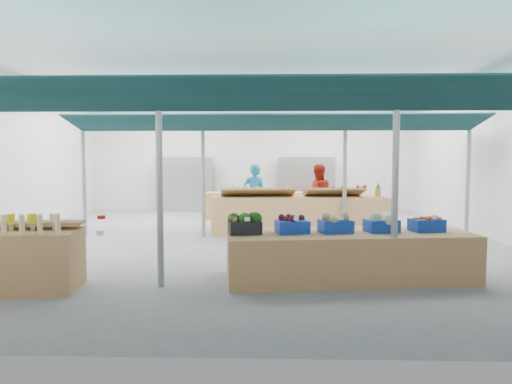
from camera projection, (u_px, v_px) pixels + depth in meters
floor at (242, 240)px, 10.89m from camera, size 13.00×13.00×0.00m
hall at (245, 133)px, 12.14m from camera, size 13.00×13.00×13.00m
pole_grid at (275, 165)px, 8.99m from camera, size 10.00×4.60×3.00m
awnings at (275, 116)px, 8.93m from camera, size 9.50×7.08×0.30m
back_shelving_left at (184, 185)px, 16.87m from camera, size 2.00×0.50×2.00m
back_shelving_right at (306, 185)px, 16.74m from camera, size 2.00×0.50×2.00m
bottle_shelf at (9, 258)px, 6.68m from camera, size 2.07×1.38×1.16m
veg_counter at (348, 255)px, 7.34m from camera, size 4.01×1.73×0.76m
fruit_counter at (299, 215)px, 11.91m from camera, size 4.56×1.30×0.97m
far_counter at (278, 205)px, 15.14m from camera, size 4.75×1.17×0.85m
crate_stack at (400, 256)px, 7.63m from camera, size 0.55×0.42×0.62m
vendor_left at (254, 196)px, 13.01m from camera, size 0.68×0.46×1.80m
vendor_right at (318, 196)px, 12.96m from camera, size 0.91×0.73×1.80m
crate_broccoli at (245, 224)px, 7.16m from camera, size 0.57×0.46×0.35m
crate_beets at (292, 225)px, 7.22m from camera, size 0.57×0.46×0.29m
crate_celeriac at (336, 223)px, 7.28m from camera, size 0.57×0.46×0.31m
crate_cabbage at (381, 222)px, 7.35m from camera, size 0.57×0.46×0.35m
crate_carrots at (427, 224)px, 7.42m from camera, size 0.57×0.46×0.29m
sparrow at (234, 219)px, 7.01m from camera, size 0.12×0.09×0.11m
pole_ribbon at (101, 219)px, 6.48m from camera, size 0.12×0.12×0.28m
apple_heap_yellow at (258, 190)px, 11.74m from camera, size 1.96×0.89×0.27m
apple_heap_red at (335, 190)px, 11.78m from camera, size 1.56×0.85×0.27m
pineapple at (378, 190)px, 11.80m from camera, size 0.14×0.14×0.39m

